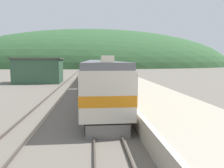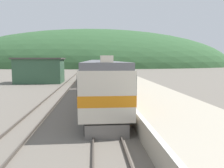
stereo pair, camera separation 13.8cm
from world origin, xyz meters
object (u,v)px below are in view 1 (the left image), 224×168
Objects in this scene: carriage_fifth at (93,63)px; carriage_second at (96,70)px; carriage_third at (94,66)px; carriage_fourth at (94,64)px; express_train_lead_car at (100,80)px.

carriage_second is at bearing -90.00° from carriage_fifth.
carriage_third is 22.13m from carriage_fourth.
carriage_fifth is at bearing 90.00° from express_train_lead_car.
carriage_second is 66.39m from carriage_fifth.
carriage_third and carriage_fifth have the same top height.
express_train_lead_car reaches higher than carriage_second.
carriage_fourth is at bearing 90.00° from carriage_second.
carriage_fourth is at bearing 90.00° from express_train_lead_car.
carriage_fourth is at bearing -90.00° from carriage_fifth.
carriage_second is (0.00, 21.60, -0.01)m from express_train_lead_car.
carriage_fifth is (0.00, 22.13, 0.00)m from carriage_fourth.
carriage_third is at bearing 90.00° from carriage_second.
carriage_third is at bearing 90.00° from express_train_lead_car.
express_train_lead_car is 0.93× the size of carriage_fourth.
express_train_lead_car is at bearing -90.00° from carriage_third.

